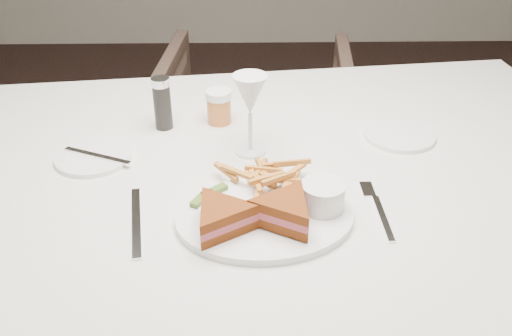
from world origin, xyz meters
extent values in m
plane|color=black|center=(0.00, 0.00, 0.00)|extent=(5.00, 5.00, 0.00)
cube|color=silver|center=(0.23, -0.38, 0.38)|extent=(1.71, 1.24, 0.75)
imported|color=#4A372D|center=(0.25, 0.56, 0.36)|extent=(0.74, 0.70, 0.71)
ellipsoid|color=white|center=(0.25, -0.53, 0.76)|extent=(0.35, 0.28, 0.01)
cube|color=silver|center=(0.02, -0.53, 0.75)|extent=(0.05, 0.20, 0.00)
cylinder|color=white|center=(-0.11, -0.31, 0.76)|extent=(0.16, 0.16, 0.01)
cylinder|color=white|center=(0.56, -0.23, 0.76)|extent=(0.16, 0.16, 0.01)
cylinder|color=black|center=(0.03, -0.17, 0.81)|extent=(0.04, 0.04, 0.12)
cylinder|color=#B9652C|center=(0.15, -0.15, 0.79)|extent=(0.06, 0.06, 0.08)
cube|color=#496824|center=(0.16, -0.47, 0.77)|extent=(0.05, 0.05, 0.01)
cube|color=#496824|center=(0.13, -0.49, 0.77)|extent=(0.04, 0.06, 0.01)
cylinder|color=white|center=(0.35, -0.51, 0.79)|extent=(0.08, 0.08, 0.05)
camera|label=1|loc=(0.22, -1.35, 1.37)|focal=40.00mm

